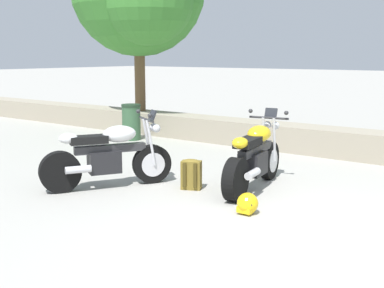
% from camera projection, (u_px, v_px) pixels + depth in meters
% --- Properties ---
extents(ground_plane, '(120.00, 120.00, 0.00)m').
position_uv_depth(ground_plane, '(308.00, 241.00, 5.58)').
color(ground_plane, '#A3A099').
extents(motorcycle_white_near_left, '(1.21, 1.86, 1.18)m').
position_uv_depth(motorcycle_white_near_left, '(109.00, 157.00, 7.74)').
color(motorcycle_white_near_left, black).
rests_on(motorcycle_white_near_left, ground).
extents(motorcycle_yellow_centre, '(0.76, 2.06, 1.18)m').
position_uv_depth(motorcycle_yellow_centre, '(255.00, 158.00, 7.66)').
color(motorcycle_yellow_centre, black).
rests_on(motorcycle_yellow_centre, ground).
extents(rider_backpack, '(0.35, 0.33, 0.47)m').
position_uv_depth(rider_backpack, '(191.00, 173.00, 7.68)').
color(rider_backpack, brown).
rests_on(rider_backpack, ground).
extents(rider_helmet, '(0.28, 0.28, 0.28)m').
position_uv_depth(rider_helmet, '(247.00, 204.00, 6.49)').
color(rider_helmet, yellow).
rests_on(rider_helmet, ground).
extents(trash_bin, '(0.46, 0.46, 0.86)m').
position_uv_depth(trash_bin, '(131.00, 122.00, 12.10)').
color(trash_bin, '#335638').
rests_on(trash_bin, ground).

